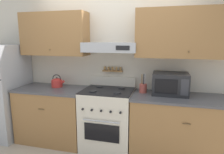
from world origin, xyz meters
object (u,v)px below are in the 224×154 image
at_px(stove_range, 108,119).
at_px(tea_kettle, 57,82).
at_px(refrigerator, 3,91).
at_px(microwave, 170,84).
at_px(utensil_crock, 143,88).

xyz_separation_m(stove_range, tea_kettle, (-0.93, 0.10, 0.52)).
distance_m(refrigerator, microwave, 2.85).
bearing_deg(tea_kettle, refrigerator, -171.04).
distance_m(refrigerator, tea_kettle, 1.01).
xyz_separation_m(tea_kettle, microwave, (1.85, 0.02, 0.08)).
bearing_deg(utensil_crock, refrigerator, -176.36).
distance_m(tea_kettle, microwave, 1.85).
distance_m(refrigerator, utensil_crock, 2.45).
bearing_deg(utensil_crock, microwave, 2.58).
bearing_deg(stove_range, microwave, 7.43).
height_order(stove_range, tea_kettle, tea_kettle).
distance_m(stove_range, tea_kettle, 1.07).
bearing_deg(microwave, refrigerator, -176.51).
height_order(tea_kettle, utensil_crock, utensil_crock).
relative_size(refrigerator, tea_kettle, 6.81).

